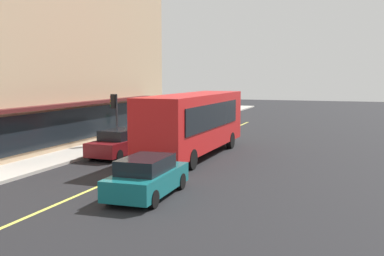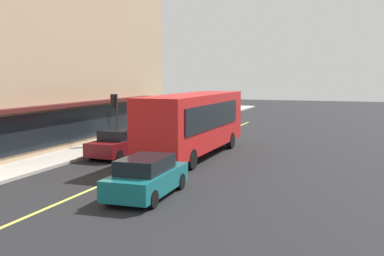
{
  "view_description": "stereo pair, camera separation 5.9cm",
  "coord_description": "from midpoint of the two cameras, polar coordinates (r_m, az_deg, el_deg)",
  "views": [
    {
      "loc": [
        -26.33,
        -9.81,
        4.52
      ],
      "look_at": [
        -1.96,
        -1.24,
        1.6
      ],
      "focal_mm": 43.5,
      "sensor_mm": 36.0,
      "label": 1
    },
    {
      "loc": [
        -26.31,
        -9.87,
        4.52
      ],
      "look_at": [
        -1.96,
        -1.24,
        1.6
      ],
      "focal_mm": 43.5,
      "sensor_mm": 36.0,
      "label": 2
    }
  ],
  "objects": [
    {
      "name": "car_maroon",
      "position": [
        26.39,
        -8.85,
        -1.86
      ],
      "size": [
        4.37,
        2.01,
        1.52
      ],
      "color": "maroon",
      "rests_on": "ground"
    },
    {
      "name": "storefront_building",
      "position": [
        33.26,
        -21.14,
        9.82
      ],
      "size": [
        25.81,
        11.03,
        13.46
      ],
      "color": "tan",
      "rests_on": "ground"
    },
    {
      "name": "sidewalk",
      "position": [
        30.64,
        -10.15,
        -1.99
      ],
      "size": [
        80.0,
        2.49,
        0.15
      ],
      "primitive_type": "cube",
      "color": "#B2ADA3",
      "rests_on": "ground"
    },
    {
      "name": "traffic_light",
      "position": [
        29.89,
        -9.42,
        2.55
      ],
      "size": [
        0.3,
        0.52,
        3.2
      ],
      "color": "#2D2D33",
      "rests_on": "sidewalk"
    },
    {
      "name": "car_black",
      "position": [
        31.79,
        -3.97,
        -0.39
      ],
      "size": [
        4.4,
        2.06,
        1.52
      ],
      "color": "black",
      "rests_on": "ground"
    },
    {
      "name": "bus",
      "position": [
        25.94,
        0.37,
        0.84
      ],
      "size": [
        11.16,
        2.73,
        3.5
      ],
      "color": "red",
      "rests_on": "ground"
    },
    {
      "name": "pedestrian_mid_block",
      "position": [
        39.14,
        -3.15,
        1.49
      ],
      "size": [
        0.34,
        0.34,
        1.66
      ],
      "color": "black",
      "rests_on": "sidewalk"
    },
    {
      "name": "pedestrian_near_storefront",
      "position": [
        34.01,
        -7.1,
        0.82
      ],
      "size": [
        0.34,
        0.34,
        1.76
      ],
      "color": "black",
      "rests_on": "sidewalk"
    },
    {
      "name": "ground",
      "position": [
        28.46,
        -0.97,
        -2.69
      ],
      "size": [
        120.0,
        120.0,
        0.0
      ],
      "primitive_type": "plane",
      "color": "black"
    },
    {
      "name": "car_teal",
      "position": [
        17.57,
        -5.49,
        -6.0
      ],
      "size": [
        4.34,
        1.94,
        1.52
      ],
      "color": "#14666B",
      "rests_on": "ground"
    },
    {
      "name": "lane_centre_stripe",
      "position": [
        28.46,
        -0.97,
        -2.68
      ],
      "size": [
        36.0,
        0.16,
        0.01
      ],
      "primitive_type": "cube",
      "color": "#D8D14C",
      "rests_on": "ground"
    }
  ]
}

